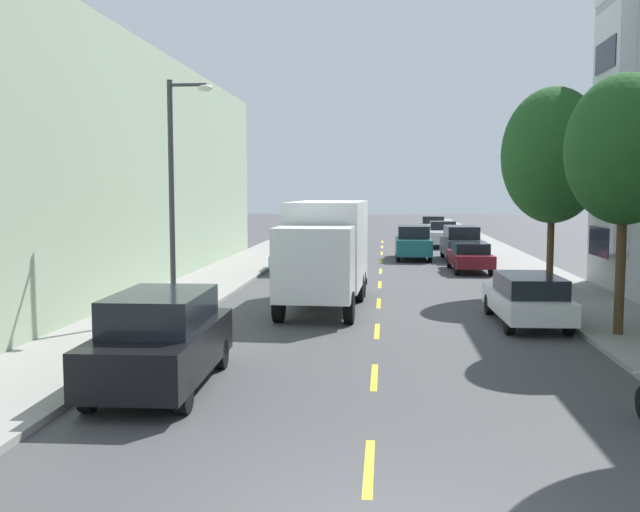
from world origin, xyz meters
name	(u,v)px	position (x,y,z in m)	size (l,w,h in m)	color
ground_plane	(381,265)	(0.00, 30.00, 0.00)	(160.00, 160.00, 0.00)	#424244
sidewalk_left	(241,266)	(-7.10, 28.00, 0.07)	(3.20, 120.00, 0.14)	gray
sidewalk_right	(525,269)	(7.10, 28.00, 0.07)	(3.20, 120.00, 0.14)	gray
lane_centerline_dashes	(380,277)	(0.00, 24.50, 0.00)	(0.14, 47.20, 0.01)	yellow
apartment_block_opposite	(39,171)	(-13.70, 20.00, 4.72)	(10.00, 36.00, 9.45)	#99AD8E
street_tree_second	(625,150)	(6.40, 11.50, 4.99)	(3.06, 3.06, 6.84)	#47331E
street_tree_third	(553,156)	(6.40, 19.62, 5.23)	(3.79, 3.79, 7.62)	#47331E
street_lamp	(176,182)	(-5.95, 12.85, 4.19)	(1.35, 0.28, 7.02)	#38383D
delivery_box_truck	(326,248)	(-1.79, 16.21, 1.99)	(2.64, 7.59, 3.56)	white
parked_sedan_sky	(294,256)	(-4.23, 26.60, 0.75)	(1.88, 4.53, 1.43)	#7A9EC6
parked_suv_charcoal	(461,243)	(4.48, 33.05, 0.99)	(2.05, 4.84, 1.93)	#333338
parked_sedan_burgundy	(470,256)	(4.30, 27.21, 0.75)	(1.91, 4.54, 1.43)	maroon
parked_pickup_orange	(327,229)	(-4.42, 48.69, 0.83)	(2.16, 5.36, 1.73)	orange
parked_pickup_silver	(443,235)	(4.27, 42.75, 0.83)	(2.10, 5.34, 1.73)	#B2B5BA
parked_suv_black	(161,339)	(-4.23, 5.78, 0.99)	(2.06, 4.84, 1.93)	black
parked_wagon_white	(527,298)	(4.38, 13.37, 0.80)	(1.95, 4.75, 1.50)	silver
parked_pickup_champagne	(434,228)	(4.21, 52.39, 0.83)	(2.05, 5.32, 1.73)	tan
parked_hatchback_red	(322,235)	(-4.24, 42.46, 0.76)	(1.84, 4.04, 1.50)	#AD1E1E
moving_teal_sedan	(413,242)	(1.80, 33.27, 0.99)	(1.95, 4.80, 1.93)	#195B60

